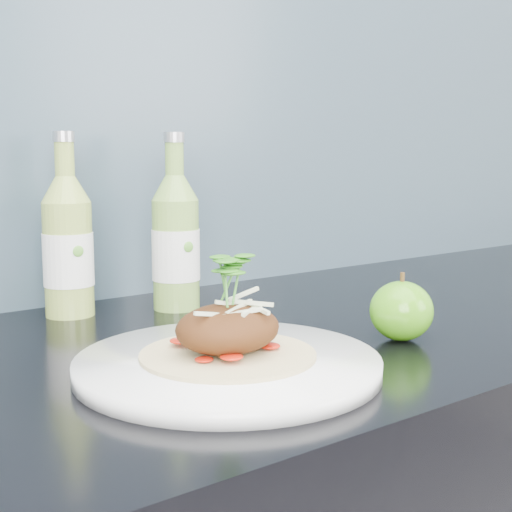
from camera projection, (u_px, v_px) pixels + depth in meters
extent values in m
cube|color=#6689A1|center=(132.00, 55.00, 1.02)|extent=(4.00, 0.02, 0.70)
cylinder|color=white|center=(228.00, 365.00, 0.69)|extent=(0.32, 0.32, 0.02)
cylinder|color=tan|center=(228.00, 355.00, 0.69)|extent=(0.17, 0.17, 0.00)
ellipsoid|color=#4C270E|center=(228.00, 329.00, 0.68)|extent=(0.11, 0.09, 0.05)
ellipsoid|color=#428E0F|center=(401.00, 311.00, 0.80)|extent=(0.07, 0.07, 0.07)
cylinder|color=#472D14|center=(402.00, 279.00, 0.80)|extent=(0.01, 0.00, 0.01)
cylinder|color=#94AD48|center=(68.00, 259.00, 0.92)|extent=(0.08, 0.08, 0.15)
cone|color=#94AD48|center=(66.00, 189.00, 0.91)|extent=(0.06, 0.06, 0.03)
cylinder|color=#94AD48|center=(64.00, 159.00, 0.90)|extent=(0.02, 0.02, 0.04)
cylinder|color=silver|center=(64.00, 137.00, 0.90)|extent=(0.03, 0.03, 0.01)
cylinder|color=white|center=(68.00, 259.00, 0.92)|extent=(0.08, 0.08, 0.07)
ellipsoid|color=#59A533|center=(78.00, 251.00, 0.89)|extent=(0.01, 0.00, 0.01)
cylinder|color=#7AA645|center=(176.00, 255.00, 0.96)|extent=(0.08, 0.08, 0.15)
cone|color=#7AA645|center=(175.00, 188.00, 0.95)|extent=(0.06, 0.06, 0.03)
cylinder|color=#7AA645|center=(174.00, 159.00, 0.94)|extent=(0.02, 0.02, 0.04)
cylinder|color=silver|center=(174.00, 137.00, 0.94)|extent=(0.03, 0.03, 0.01)
cylinder|color=white|center=(176.00, 254.00, 0.96)|extent=(0.08, 0.08, 0.07)
ellipsoid|color=#59A533|center=(189.00, 247.00, 0.93)|extent=(0.01, 0.00, 0.01)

